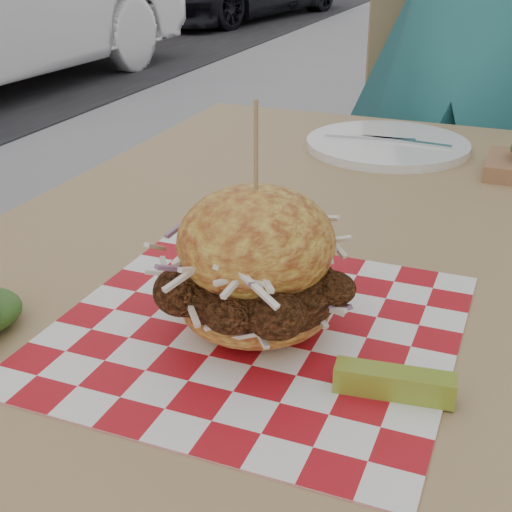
# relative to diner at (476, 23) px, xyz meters

# --- Properties ---
(diner) EXTENTS (0.70, 0.50, 1.79)m
(diner) POSITION_rel_diner_xyz_m (0.00, 0.00, 0.00)
(diner) COLOR teal
(diner) RESTS_ON ground
(patio_table) EXTENTS (0.80, 1.20, 0.75)m
(patio_table) POSITION_rel_diner_xyz_m (-0.07, -0.91, -0.23)
(patio_table) COLOR tan
(patio_table) RESTS_ON ground
(patio_chair) EXTENTS (0.54, 0.55, 0.95)m
(patio_chair) POSITION_rel_diner_xyz_m (-0.10, 0.13, -0.34)
(patio_chair) COLOR tan
(patio_chair) RESTS_ON ground
(paper_liner) EXTENTS (0.36, 0.36, 0.00)m
(paper_liner) POSITION_rel_diner_xyz_m (-0.06, -1.13, -0.15)
(paper_liner) COLOR red
(paper_liner) RESTS_ON patio_table
(sandwich) EXTENTS (0.19, 0.19, 0.21)m
(sandwich) POSITION_rel_diner_xyz_m (-0.06, -1.13, -0.09)
(sandwich) COLOR gold
(sandwich) RESTS_ON paper_liner
(pickle_spear) EXTENTS (0.10, 0.03, 0.02)m
(pickle_spear) POSITION_rel_diner_xyz_m (0.08, -1.19, -0.13)
(pickle_spear) COLOR olive
(pickle_spear) RESTS_ON paper_liner
(place_setting) EXTENTS (0.27, 0.27, 0.02)m
(place_setting) POSITION_rel_diner_xyz_m (-0.07, -0.51, -0.14)
(place_setting) COLOR white
(place_setting) RESTS_ON patio_table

